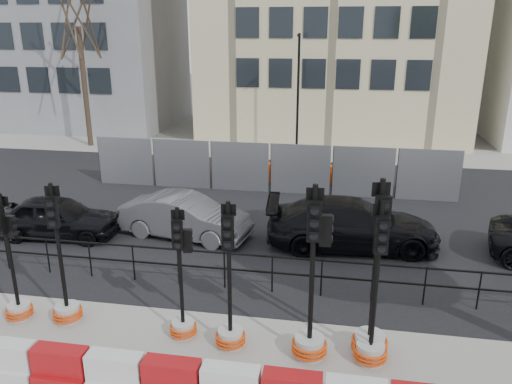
% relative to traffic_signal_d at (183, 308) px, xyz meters
% --- Properties ---
extents(ground, '(120.00, 120.00, 0.00)m').
position_rel_traffic_signal_d_xyz_m(ground, '(0.39, 0.95, -0.70)').
color(ground, '#51514C').
rests_on(ground, ground).
extents(road, '(40.00, 14.00, 0.03)m').
position_rel_traffic_signal_d_xyz_m(road, '(0.39, 7.95, -0.68)').
color(road, black).
rests_on(road, ground).
extents(sidewalk_far, '(40.00, 4.00, 0.02)m').
position_rel_traffic_signal_d_xyz_m(sidewalk_far, '(0.39, 16.95, -0.69)').
color(sidewalk_far, gray).
rests_on(sidewalk_far, ground).
extents(building_grey, '(11.00, 9.06, 14.00)m').
position_rel_traffic_signal_d_xyz_m(building_grey, '(-13.61, 22.93, 6.30)').
color(building_grey, gray).
rests_on(building_grey, ground).
extents(kerb_railing, '(18.00, 0.04, 1.00)m').
position_rel_traffic_signal_d_xyz_m(kerb_railing, '(0.39, 2.15, -0.01)').
color(kerb_railing, black).
rests_on(kerb_railing, ground).
extents(heras_fencing, '(14.33, 1.72, 2.00)m').
position_rel_traffic_signal_d_xyz_m(heras_fencing, '(0.38, 10.74, -0.02)').
color(heras_fencing, gray).
rests_on(heras_fencing, ground).
extents(lamp_post_far, '(0.12, 0.56, 6.00)m').
position_rel_traffic_signal_d_xyz_m(lamp_post_far, '(0.89, 15.93, 2.53)').
color(lamp_post_far, black).
rests_on(lamp_post_far, ground).
extents(tree_bare_far, '(2.00, 2.00, 9.00)m').
position_rel_traffic_signal_d_xyz_m(tree_bare_far, '(-10.61, 16.45, 5.96)').
color(tree_bare_far, '#473828').
rests_on(tree_bare_far, ground).
extents(barrier_row, '(13.60, 0.50, 0.80)m').
position_rel_traffic_signal_d_xyz_m(barrier_row, '(0.39, -1.85, -0.33)').
color(barrier_row, red).
rests_on(barrier_row, ground).
extents(traffic_signal_b, '(0.59, 0.59, 2.99)m').
position_rel_traffic_signal_d_xyz_m(traffic_signal_b, '(-3.85, 0.02, 0.01)').
color(traffic_signal_b, '#B8B8B4').
rests_on(traffic_signal_b, ground).
extents(traffic_signal_c, '(0.64, 0.64, 3.24)m').
position_rel_traffic_signal_d_xyz_m(traffic_signal_c, '(-2.73, 0.11, -0.03)').
color(traffic_signal_c, '#B8B8B4').
rests_on(traffic_signal_c, ground).
extents(traffic_signal_d, '(0.58, 0.58, 2.93)m').
position_rel_traffic_signal_d_xyz_m(traffic_signal_d, '(0.00, 0.00, 0.00)').
color(traffic_signal_d, '#B8B8B4').
rests_on(traffic_signal_d, ground).
extents(traffic_signal_e, '(0.63, 0.63, 3.18)m').
position_rel_traffic_signal_d_xyz_m(traffic_signal_e, '(1.05, -0.18, -0.04)').
color(traffic_signal_e, '#B8B8B4').
rests_on(traffic_signal_e, ground).
extents(traffic_signal_f, '(0.71, 0.71, 3.61)m').
position_rel_traffic_signal_d_xyz_m(traffic_signal_f, '(2.68, -0.24, 0.16)').
color(traffic_signal_f, '#B8B8B4').
rests_on(traffic_signal_f, ground).
extents(traffic_signal_g, '(0.66, 0.66, 3.36)m').
position_rel_traffic_signal_d_xyz_m(traffic_signal_g, '(3.86, -0.20, -0.00)').
color(traffic_signal_g, '#B8B8B4').
rests_on(traffic_signal_g, ground).
extents(traffic_signal_h, '(0.73, 0.73, 3.69)m').
position_rel_traffic_signal_d_xyz_m(traffic_signal_h, '(3.86, 0.06, 0.06)').
color(traffic_signal_h, '#B8B8B4').
rests_on(traffic_signal_h, ground).
extents(car_a, '(2.07, 4.05, 1.31)m').
position_rel_traffic_signal_d_xyz_m(car_a, '(-5.49, 4.46, -0.04)').
color(car_a, black).
rests_on(car_a, ground).
extents(car_b, '(2.81, 4.55, 1.34)m').
position_rel_traffic_signal_d_xyz_m(car_b, '(-1.56, 5.14, -0.03)').
color(car_b, '#56555B').
rests_on(car_b, ground).
extents(car_c, '(2.92, 5.41, 1.47)m').
position_rel_traffic_signal_d_xyz_m(car_c, '(3.54, 5.24, 0.04)').
color(car_c, black).
rests_on(car_c, ground).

